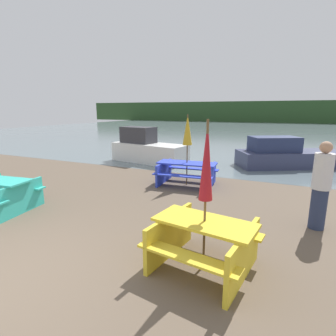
{
  "coord_description": "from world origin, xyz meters",
  "views": [
    {
      "loc": [
        3.69,
        -1.82,
        2.42
      ],
      "look_at": [
        0.8,
        4.56,
        0.85
      ],
      "focal_mm": 28.0,
      "sensor_mm": 36.0,
      "label": 1
    }
  ],
  "objects_px": {
    "umbrella_gold": "(187,130)",
    "person": "(321,186)",
    "picnic_table_yellow": "(204,240)",
    "picnic_table_blue": "(187,171)",
    "umbrella_crimson": "(207,163)",
    "boat": "(147,149)",
    "boat_second": "(287,156)"
  },
  "relations": [
    {
      "from": "picnic_table_yellow",
      "to": "umbrella_gold",
      "type": "bearing_deg",
      "value": 113.55
    },
    {
      "from": "picnic_table_yellow",
      "to": "boat",
      "type": "distance_m",
      "value": 8.7
    },
    {
      "from": "picnic_table_yellow",
      "to": "picnic_table_blue",
      "type": "xyz_separation_m",
      "value": [
        -1.85,
        4.25,
        -0.01
      ]
    },
    {
      "from": "umbrella_gold",
      "to": "boat_second",
      "type": "relative_size",
      "value": 0.49
    },
    {
      "from": "boat_second",
      "to": "person",
      "type": "distance_m",
      "value": 6.39
    },
    {
      "from": "umbrella_gold",
      "to": "person",
      "type": "bearing_deg",
      "value": -28.46
    },
    {
      "from": "umbrella_gold",
      "to": "umbrella_crimson",
      "type": "xyz_separation_m",
      "value": [
        1.85,
        -4.25,
        -0.1
      ]
    },
    {
      "from": "picnic_table_blue",
      "to": "boat",
      "type": "distance_m",
      "value": 4.24
    },
    {
      "from": "picnic_table_yellow",
      "to": "boat",
      "type": "height_order",
      "value": "boat"
    },
    {
      "from": "picnic_table_yellow",
      "to": "boat_second",
      "type": "xyz_separation_m",
      "value": [
        1.11,
        8.65,
        0.02
      ]
    },
    {
      "from": "boat",
      "to": "boat_second",
      "type": "bearing_deg",
      "value": 23.88
    },
    {
      "from": "umbrella_gold",
      "to": "boat",
      "type": "height_order",
      "value": "umbrella_gold"
    },
    {
      "from": "boat",
      "to": "boat_second",
      "type": "relative_size",
      "value": 0.82
    },
    {
      "from": "umbrella_crimson",
      "to": "boat",
      "type": "bearing_deg",
      "value": 124.55
    },
    {
      "from": "umbrella_crimson",
      "to": "boat",
      "type": "distance_m",
      "value": 8.77
    },
    {
      "from": "picnic_table_yellow",
      "to": "boat_second",
      "type": "distance_m",
      "value": 8.72
    },
    {
      "from": "boat",
      "to": "picnic_table_yellow",
      "type": "bearing_deg",
      "value": -45.37
    },
    {
      "from": "picnic_table_yellow",
      "to": "boat",
      "type": "relative_size",
      "value": 0.45
    },
    {
      "from": "umbrella_gold",
      "to": "picnic_table_yellow",
      "type": "bearing_deg",
      "value": -66.45
    },
    {
      "from": "picnic_table_blue",
      "to": "boat",
      "type": "bearing_deg",
      "value": 136.6
    },
    {
      "from": "boat",
      "to": "boat_second",
      "type": "height_order",
      "value": "boat"
    },
    {
      "from": "person",
      "to": "boat_second",
      "type": "bearing_deg",
      "value": 95.65
    },
    {
      "from": "picnic_table_blue",
      "to": "umbrella_gold",
      "type": "xyz_separation_m",
      "value": [
        0.0,
        0.0,
        1.32
      ]
    },
    {
      "from": "picnic_table_yellow",
      "to": "picnic_table_blue",
      "type": "relative_size",
      "value": 0.85
    },
    {
      "from": "picnic_table_yellow",
      "to": "person",
      "type": "height_order",
      "value": "person"
    },
    {
      "from": "picnic_table_yellow",
      "to": "boat_second",
      "type": "relative_size",
      "value": 0.37
    },
    {
      "from": "picnic_table_blue",
      "to": "boat_second",
      "type": "xyz_separation_m",
      "value": [
        2.97,
        4.4,
        0.03
      ]
    },
    {
      "from": "picnic_table_blue",
      "to": "boat_second",
      "type": "height_order",
      "value": "boat_second"
    },
    {
      "from": "picnic_table_blue",
      "to": "boat_second",
      "type": "distance_m",
      "value": 5.3
    },
    {
      "from": "boat",
      "to": "umbrella_crimson",
      "type": "bearing_deg",
      "value": -45.37
    },
    {
      "from": "umbrella_crimson",
      "to": "boat",
      "type": "relative_size",
      "value": 0.6
    },
    {
      "from": "umbrella_crimson",
      "to": "picnic_table_blue",
      "type": "bearing_deg",
      "value": 113.55
    }
  ]
}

